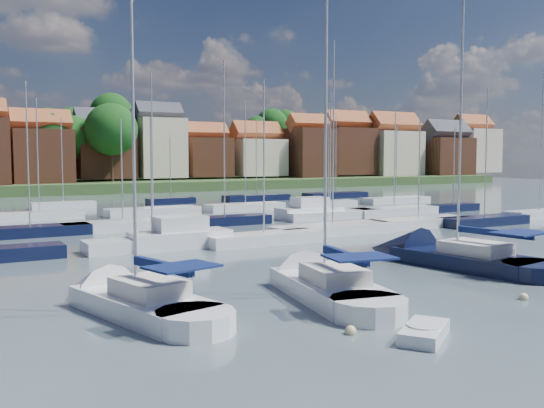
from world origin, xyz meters
TOP-DOWN VIEW (x-y plane):
  - ground at (0.00, 40.00)m, footprint 260.00×260.00m
  - sailboat_left at (-13.53, 5.05)m, footprint 5.54×11.59m
  - sailboat_centre at (-4.73, 3.82)m, footprint 5.26×12.16m
  - sailboat_navy at (6.05, 6.59)m, footprint 5.36×13.76m
  - tender at (-5.65, -4.29)m, footprint 3.04×2.65m
  - buoy_b at (-7.53, -2.53)m, footprint 0.43×0.43m
  - buoy_c at (-3.67, -0.03)m, footprint 0.47×0.47m
  - buoy_d at (2.42, -2.15)m, footprint 0.41×0.41m
  - buoy_e at (6.19, 7.48)m, footprint 0.50×0.50m
  - marina_field at (1.91, 35.15)m, footprint 79.62×41.41m
  - far_shore_town at (2.23, 132.67)m, footprint 212.46×90.00m

SIDE VIEW (x-z plane):
  - ground at x=0.00m, z-range 0.00..0.00m
  - buoy_b at x=-7.53m, z-range -0.21..0.21m
  - buoy_c at x=-3.67m, z-range -0.24..0.24m
  - buoy_d at x=2.42m, z-range -0.20..0.20m
  - buoy_e at x=6.19m, z-range -0.25..0.25m
  - tender at x=-5.65m, z-range -0.07..0.53m
  - sailboat_navy at x=6.05m, z-range -8.89..9.58m
  - sailboat_centre at x=-4.73m, z-range -7.65..8.35m
  - sailboat_left at x=-13.53m, z-range -7.27..7.98m
  - marina_field at x=1.91m, z-range -7.53..8.40m
  - far_shore_town at x=2.23m, z-range -6.53..15.74m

